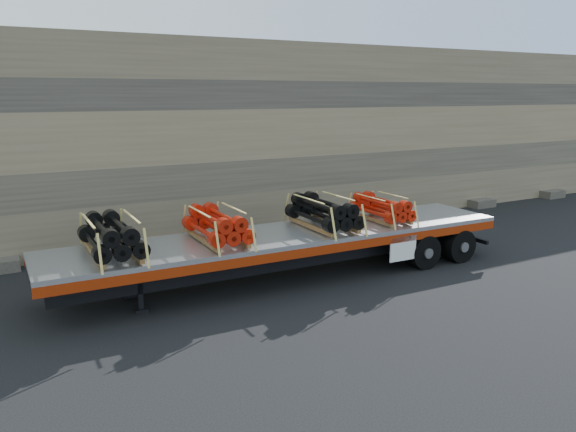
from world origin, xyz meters
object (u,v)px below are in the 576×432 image
bundle_midrear (323,213)px  bundle_rear (381,209)px  trailer (288,255)px  bundle_midfront (217,226)px  bundle_front (112,237)px

bundle_midrear → bundle_rear: (2.07, -0.03, -0.07)m
trailer → bundle_midfront: bearing=180.0°
trailer → bundle_rear: bearing=0.0°
bundle_front → trailer: bearing=-0.0°
bundle_midfront → bundle_midrear: (3.26, -0.05, 0.02)m
bundle_midfront → bundle_midrear: 3.26m
bundle_midfront → bundle_midrear: bundle_midrear is taller
bundle_front → bundle_rear: (8.02, -0.11, -0.07)m
bundle_midrear → bundle_rear: bearing=-0.0°
bundle_front → bundle_midfront: 2.69m
trailer → bundle_front: (-4.79, 0.07, 1.10)m
trailer → bundle_rear: 3.39m
bundle_midfront → trailer: bearing=-0.0°
bundle_midfront → bundle_rear: bearing=-0.0°
bundle_rear → bundle_midrear: bearing=180.0°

